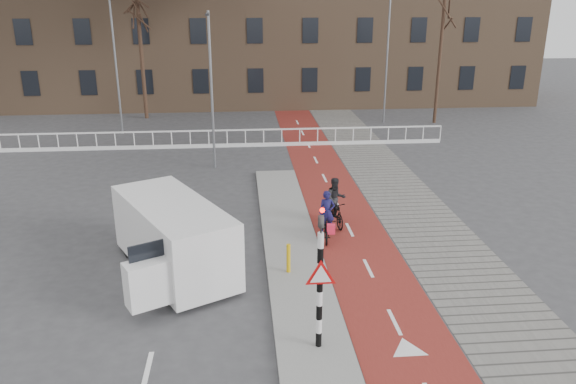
{
  "coord_description": "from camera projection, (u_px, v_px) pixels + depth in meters",
  "views": [
    {
      "loc": [
        -2.3,
        -13.12,
        7.88
      ],
      "look_at": [
        -0.7,
        5.0,
        1.5
      ],
      "focal_mm": 35.0,
      "sensor_mm": 36.0,
      "label": 1
    }
  ],
  "objects": [
    {
      "name": "bollard",
      "position": [
        288.0,
        258.0,
        16.53
      ],
      "size": [
        0.12,
        0.12,
        0.89
      ],
      "primitive_type": "cylinder",
      "color": "gold",
      "rests_on": "curb_island"
    },
    {
      "name": "tree_right",
      "position": [
        439.0,
        62.0,
        35.52
      ],
      "size": [
        0.21,
        0.21,
        7.86
      ],
      "primitive_type": "cylinder",
      "color": "#301D15",
      "rests_on": "ground"
    },
    {
      "name": "traffic_signal",
      "position": [
        320.0,
        275.0,
        12.52
      ],
      "size": [
        0.8,
        0.8,
        3.68
      ],
      "color": "black",
      "rests_on": "curb_island"
    },
    {
      "name": "ground",
      "position": [
        330.0,
        305.0,
        15.13
      ],
      "size": [
        120.0,
        120.0,
        0.0
      ],
      "primitive_type": "plane",
      "color": "#38383A",
      "rests_on": "ground"
    },
    {
      "name": "van",
      "position": [
        174.0,
        236.0,
        16.62
      ],
      "size": [
        4.16,
        5.42,
        2.18
      ],
      "rotation": [
        0.0,
        0.0,
        0.49
      ],
      "color": "white",
      "rests_on": "ground"
    },
    {
      "name": "railing",
      "position": [
        190.0,
        143.0,
        30.6
      ],
      "size": [
        28.0,
        0.1,
        0.99
      ],
      "color": "silver",
      "rests_on": "ground"
    },
    {
      "name": "sidewalk",
      "position": [
        390.0,
        183.0,
        24.88
      ],
      "size": [
        3.0,
        60.0,
        0.01
      ],
      "primitive_type": "cube",
      "color": "slate",
      "rests_on": "ground"
    },
    {
      "name": "streetlight_right",
      "position": [
        387.0,
        53.0,
        35.51
      ],
      "size": [
        0.12,
        0.12,
        8.89
      ],
      "primitive_type": "cylinder",
      "color": "slate",
      "rests_on": "ground"
    },
    {
      "name": "bike_lane",
      "position": [
        328.0,
        185.0,
        24.65
      ],
      "size": [
        2.5,
        60.0,
        0.01
      ],
      "primitive_type": "cube",
      "color": "maroon",
      "rests_on": "ground"
    },
    {
      "name": "streetlight_near",
      "position": [
        212.0,
        92.0,
        26.03
      ],
      "size": [
        0.12,
        0.12,
        7.26
      ],
      "primitive_type": "cylinder",
      "color": "slate",
      "rests_on": "ground"
    },
    {
      "name": "curb_island",
      "position": [
        291.0,
        242.0,
        18.81
      ],
      "size": [
        1.8,
        16.0,
        0.12
      ],
      "primitive_type": "cube",
      "color": "gray",
      "rests_on": "ground"
    },
    {
      "name": "streetlight_left",
      "position": [
        116.0,
        62.0,
        32.43
      ],
      "size": [
        0.12,
        0.12,
        8.47
      ],
      "primitive_type": "cylinder",
      "color": "slate",
      "rests_on": "ground"
    },
    {
      "name": "cyclist_far",
      "position": [
        335.0,
        206.0,
        20.11
      ],
      "size": [
        0.84,
        1.7,
        1.79
      ],
      "rotation": [
        0.0,
        0.0,
        0.17
      ],
      "color": "black",
      "rests_on": "bike_lane"
    },
    {
      "name": "tree_mid",
      "position": [
        142.0,
        56.0,
        36.82
      ],
      "size": [
        0.25,
        0.25,
        8.3
      ],
      "primitive_type": "cylinder",
      "color": "#301D15",
      "rests_on": "ground"
    },
    {
      "name": "cyclist_near",
      "position": [
        327.0,
        223.0,
        19.02
      ],
      "size": [
        0.74,
        1.66,
        1.71
      ],
      "rotation": [
        0.0,
        0.0,
        -0.11
      ],
      "color": "black",
      "rests_on": "bike_lane"
    }
  ]
}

